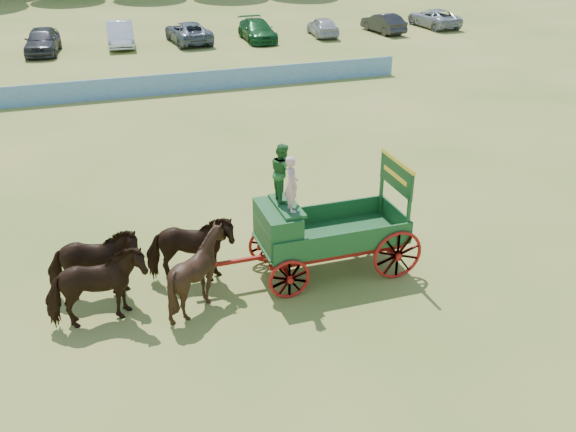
{
  "coord_description": "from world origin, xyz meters",
  "views": [
    {
      "loc": [
        -5.06,
        -14.59,
        9.16
      ],
      "look_at": [
        -0.1,
        0.3,
        1.3
      ],
      "focal_mm": 40.0,
      "sensor_mm": 36.0,
      "label": 1
    }
  ],
  "objects": [
    {
      "name": "ground",
      "position": [
        0.0,
        0.0,
        0.0
      ],
      "size": [
        160.0,
        160.0,
        0.0
      ],
      "primitive_type": "plane",
      "color": "#A4944A",
      "rests_on": "ground"
    },
    {
      "name": "horse_lead_left",
      "position": [
        -5.31,
        -1.25,
        0.98
      ],
      "size": [
        2.4,
        1.27,
        1.95
      ],
      "primitive_type": "imported",
      "rotation": [
        0.0,
        0.0,
        1.67
      ],
      "color": "black",
      "rests_on": "ground"
    },
    {
      "name": "horse_lead_right",
      "position": [
        -5.31,
        -0.15,
        0.98
      ],
      "size": [
        2.42,
        1.3,
        1.95
      ],
      "primitive_type": "imported",
      "rotation": [
        0.0,
        0.0,
        1.46
      ],
      "color": "black",
      "rests_on": "ground"
    },
    {
      "name": "horse_wheel_left",
      "position": [
        -2.91,
        -1.25,
        0.98
      ],
      "size": [
        1.79,
        1.6,
        1.96
      ],
      "primitive_type": "imported",
      "rotation": [
        0.0,
        0.0,
        1.56
      ],
      "color": "black",
      "rests_on": "ground"
    },
    {
      "name": "horse_wheel_right",
      "position": [
        -2.91,
        -0.15,
        0.98
      ],
      "size": [
        2.48,
        1.5,
        1.95
      ],
      "primitive_type": "imported",
      "rotation": [
        0.0,
        0.0,
        1.37
      ],
      "color": "black",
      "rests_on": "ground"
    },
    {
      "name": "farm_dray",
      "position": [
        0.06,
        -0.67,
        1.59
      ],
      "size": [
        6.0,
        2.0,
        3.65
      ],
      "color": "#AB1A11",
      "rests_on": "ground"
    },
    {
      "name": "sponsor_banner",
      "position": [
        -1.0,
        18.0,
        0.53
      ],
      "size": [
        26.0,
        0.08,
        1.05
      ],
      "primitive_type": "cube",
      "color": "#1B5D95",
      "rests_on": "ground"
    },
    {
      "name": "parked_cars",
      "position": [
        -2.66,
        30.05,
        0.74
      ],
      "size": [
        49.98,
        6.4,
        1.64
      ],
      "color": "silver",
      "rests_on": "ground"
    }
  ]
}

